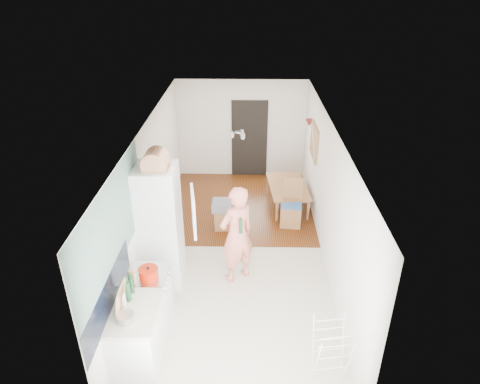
{
  "coord_description": "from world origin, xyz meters",
  "views": [
    {
      "loc": [
        0.16,
        -6.7,
        4.86
      ],
      "look_at": [
        0.03,
        0.2,
        1.22
      ],
      "focal_mm": 32.0,
      "sensor_mm": 36.0,
      "label": 1
    }
  ],
  "objects_px": {
    "dining_table": "(288,197)",
    "stool": "(222,219)",
    "drying_rack": "(331,350)",
    "dining_chair": "(292,204)",
    "person": "(237,227)"
  },
  "relations": [
    {
      "from": "person",
      "to": "stool",
      "type": "distance_m",
      "value": 1.85
    },
    {
      "from": "stool",
      "to": "person",
      "type": "bearing_deg",
      "value": -77.84
    },
    {
      "from": "dining_table",
      "to": "dining_chair",
      "type": "relative_size",
      "value": 1.24
    },
    {
      "from": "drying_rack",
      "to": "dining_chair",
      "type": "bearing_deg",
      "value": 84.47
    },
    {
      "from": "dining_table",
      "to": "drying_rack",
      "type": "bearing_deg",
      "value": 177.19
    },
    {
      "from": "dining_table",
      "to": "dining_chair",
      "type": "distance_m",
      "value": 0.85
    },
    {
      "from": "dining_chair",
      "to": "drying_rack",
      "type": "height_order",
      "value": "dining_chair"
    },
    {
      "from": "person",
      "to": "dining_table",
      "type": "distance_m",
      "value": 2.92
    },
    {
      "from": "dining_chair",
      "to": "drying_rack",
      "type": "bearing_deg",
      "value": -80.11
    },
    {
      "from": "dining_chair",
      "to": "stool",
      "type": "distance_m",
      "value": 1.47
    },
    {
      "from": "dining_table",
      "to": "dining_chair",
      "type": "bearing_deg",
      "value": 173.87
    },
    {
      "from": "stool",
      "to": "drying_rack",
      "type": "relative_size",
      "value": 0.54
    },
    {
      "from": "dining_chair",
      "to": "person",
      "type": "bearing_deg",
      "value": -114.56
    },
    {
      "from": "person",
      "to": "dining_table",
      "type": "height_order",
      "value": "person"
    },
    {
      "from": "dining_table",
      "to": "stool",
      "type": "relative_size",
      "value": 2.82
    }
  ]
}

